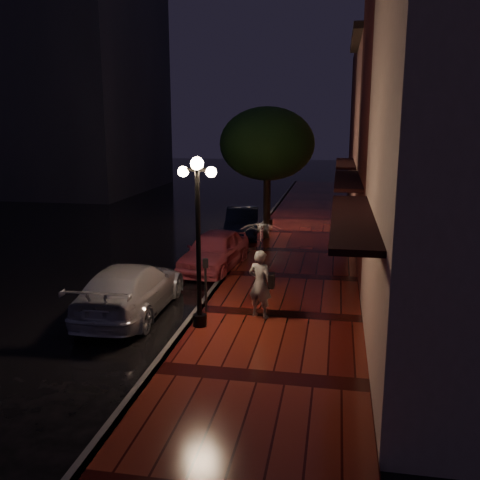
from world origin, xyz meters
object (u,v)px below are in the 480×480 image
Objects in this scene: street_tree at (267,146)px; silver_car at (131,289)px; woman_with_umbrella at (260,255)px; parking_meter at (206,280)px; streetlamp_far at (270,177)px; navy_car at (242,222)px; streetlamp_near at (198,232)px; pink_car at (214,250)px.

silver_car is at bearing -103.81° from street_tree.
woman_with_umbrella reaches higher than parking_meter.
street_tree is 2.24× the size of woman_with_umbrella.
streetlamp_far is 1.66× the size of woman_with_umbrella.
navy_car is at bearing -56.91° from woman_with_umbrella.
parking_meter is at bearing -90.44° from streetlamp_far.
streetlamp_near is 1.88m from parking_meter.
woman_with_umbrella is at bearing -30.71° from parking_meter.
parking_meter is at bearing 14.31° from woman_with_umbrella.
pink_car is at bearing -97.59° from navy_car.
street_tree is 6.38m from pink_car.
pink_car is 0.86× the size of silver_car.
street_tree is 3.80m from navy_car.
street_tree is at bearing -105.18° from silver_car.
navy_car is (-0.95, 11.61, -1.90)m from streetlamp_near.
streetlamp_far is at bearing 90.00° from streetlamp_near.
streetlamp_near is at bearing 52.95° from woman_with_umbrella.
parking_meter reaches higher than pink_car.
streetlamp_far reaches higher than navy_car.
silver_car is 3.83m from woman_with_umbrella.
silver_car is 3.29× the size of parking_meter.
street_tree reaches higher than navy_car.
pink_car is 2.82× the size of parking_meter.
silver_car is at bearing -99.62° from streetlamp_far.
woman_with_umbrella is (2.39, -4.90, 1.14)m from pink_car.
pink_car is (-1.21, -5.18, -3.52)m from street_tree.
street_tree reaches higher than silver_car.
pink_car is at bearing 75.69° from parking_meter.
woman_with_umbrella is 1.74m from parking_meter.
parking_meter is at bearing -92.07° from street_tree.
streetlamp_near is at bearing -92.91° from navy_car.
street_tree is 1.17× the size of silver_car.
streetlamp_far is at bearing -63.22° from woman_with_umbrella.
navy_car is at bearing -111.66° from streetlamp_far.
silver_car reaches higher than navy_car.
woman_with_umbrella is at bearing -83.74° from streetlamp_far.
navy_car is 2.81× the size of parking_meter.
navy_car is 10.57m from parking_meter.
street_tree is at bearing -62.82° from woman_with_umbrella.
streetlamp_far is 1.02× the size of pink_car.
silver_car is (-2.22, -13.08, -1.88)m from streetlamp_far.
streetlamp_far reaches higher than parking_meter.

